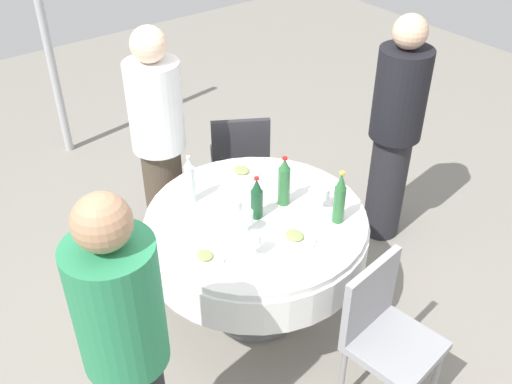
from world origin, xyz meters
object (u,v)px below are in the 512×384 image
wine_glass_right (247,218)px  chair_north (240,157)px  wine_glass_north (255,239)px  bottle_green_left (340,199)px  bottle_dark_green_outer (257,199)px  plate_near (242,172)px  bottle_green_inner (284,182)px  plate_rear (205,257)px  wine_glass_mid (324,194)px  bottle_clear_west (190,181)px  plate_south (295,237)px  wine_glass_west (236,206)px  person_outer (128,355)px  person_inner (395,130)px  person_left (159,143)px  dining_table (256,237)px  chair_mid (383,328)px

wine_glass_right → chair_north: bearing=146.2°
wine_glass_north → chair_north: size_ratio=0.16×
bottle_green_left → chair_north: 1.22m
bottle_dark_green_outer → plate_near: bottle_dark_green_outer is taller
bottle_green_inner → plate_rear: size_ratio=1.51×
wine_glass_mid → plate_rear: (-0.04, -0.77, -0.09)m
bottle_clear_west → plate_south: 0.68m
bottle_dark_green_outer → wine_glass_west: size_ratio=1.82×
wine_glass_north → person_outer: person_outer is taller
bottle_dark_green_outer → plate_rear: 0.45m
bottle_dark_green_outer → bottle_green_inner: bottle_green_inner is taller
wine_glass_north → plate_rear: bearing=-119.4°
wine_glass_west → chair_north: (-0.82, 0.61, -0.33)m
wine_glass_right → wine_glass_mid: 0.48m
chair_north → wine_glass_north: bearing=-91.9°
bottle_green_inner → chair_north: bottle_green_inner is taller
bottle_clear_west → person_inner: (0.26, 1.42, -0.04)m
wine_glass_west → plate_near: wine_glass_west is taller
wine_glass_mid → person_inner: size_ratio=0.09×
wine_glass_west → plate_near: bearing=140.8°
person_outer → chair_north: bearing=-75.3°
bottle_clear_west → wine_glass_north: (0.59, 0.01, -0.04)m
plate_south → chair_north: 1.24m
bottle_dark_green_outer → wine_glass_north: 0.32m
bottle_green_inner → person_left: bearing=-160.6°
bottle_green_left → chair_north: size_ratio=0.37×
bottle_green_inner → wine_glass_mid: bottle_green_inner is taller
person_left → chair_north: (0.03, 0.60, -0.32)m
wine_glass_right → person_left: 0.96m
plate_rear → wine_glass_west: bearing=116.1°
bottle_green_inner → wine_glass_right: size_ratio=2.20×
wine_glass_mid → person_left: (-1.04, -0.45, 0.00)m
dining_table → chair_mid: 0.89m
wine_glass_west → wine_glass_north: (0.28, -0.08, -0.00)m
plate_near → bottle_clear_west: bearing=-82.0°
wine_glass_north → bottle_dark_green_outer: bearing=141.6°
wine_glass_right → person_inner: size_ratio=0.09×
chair_north → chair_mid: bearing=-71.7°
wine_glass_west → wine_glass_mid: wine_glass_west is taller
bottle_clear_west → person_inner: bearing=79.5°
dining_table → wine_glass_west: size_ratio=8.88×
bottle_green_left → wine_glass_north: size_ratio=2.31×
bottle_clear_west → wine_glass_mid: size_ratio=2.19×
chair_mid → person_outer: bearing=-24.3°
plate_south → person_inner: bearing=107.1°
plate_rear → person_outer: 0.75m
bottle_clear_west → wine_glass_west: bottle_clear_west is taller
bottle_dark_green_outer → bottle_clear_west: bearing=-148.3°
person_outer → wine_glass_mid: bearing=-102.4°
plate_rear → person_outer: person_outer is taller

